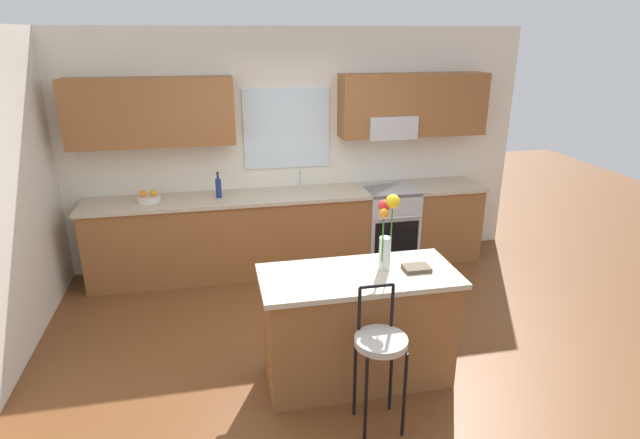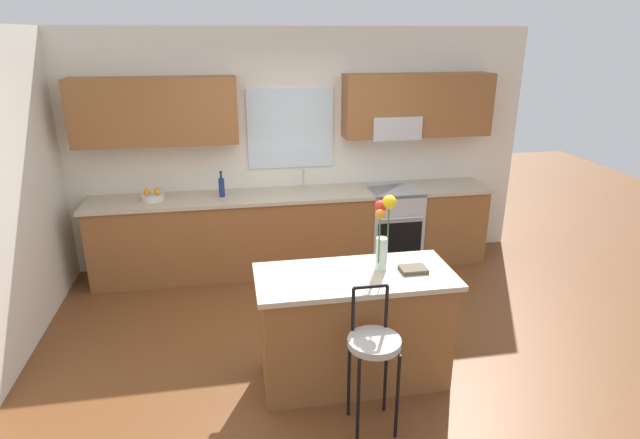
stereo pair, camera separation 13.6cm
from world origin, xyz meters
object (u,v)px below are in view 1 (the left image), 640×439
at_px(bottle_olive_oil, 218,188).
at_px(kitchen_island, 358,326).
at_px(oven_range, 388,225).
at_px(cookbook, 416,268).
at_px(fruit_bowl_oranges, 149,198).
at_px(flower_vase, 387,229).
at_px(bar_stool_near, 380,347).

bearing_deg(bottle_olive_oil, kitchen_island, -65.65).
xyz_separation_m(oven_range, cookbook, (-0.54, -2.17, 0.48)).
distance_m(oven_range, fruit_bowl_oranges, 2.75).
height_order(cookbook, fruit_bowl_oranges, fruit_bowl_oranges).
relative_size(kitchen_island, flower_vase, 2.52).
height_order(bar_stool_near, fruit_bowl_oranges, fruit_bowl_oranges).
xyz_separation_m(kitchen_island, cookbook, (0.45, -0.03, 0.47)).
bearing_deg(cookbook, kitchen_island, 176.65).
relative_size(cookbook, bottle_olive_oil, 0.69).
bearing_deg(bottle_olive_oil, fruit_bowl_oranges, -180.00).
height_order(bar_stool_near, flower_vase, flower_vase).
xyz_separation_m(oven_range, flower_vase, (-0.77, -2.10, 0.79)).
height_order(kitchen_island, flower_vase, flower_vase).
relative_size(bar_stool_near, bottle_olive_oil, 3.62).
relative_size(flower_vase, bottle_olive_oil, 2.07).
bearing_deg(bottle_olive_oil, cookbook, -56.95).
bearing_deg(kitchen_island, fruit_bowl_oranges, 128.38).
xyz_separation_m(bar_stool_near, cookbook, (0.45, 0.53, 0.30)).
bearing_deg(bottle_olive_oil, flower_vase, -60.59).
bearing_deg(oven_range, flower_vase, -110.09).
bearing_deg(flower_vase, cookbook, -16.81).
relative_size(bar_stool_near, fruit_bowl_oranges, 4.34).
height_order(flower_vase, cookbook, flower_vase).
height_order(kitchen_island, bottle_olive_oil, bottle_olive_oil).
height_order(kitchen_island, bar_stool_near, bar_stool_near).
xyz_separation_m(bar_stool_near, bottle_olive_oil, (-0.98, 2.73, 0.40)).
bearing_deg(bar_stool_near, kitchen_island, 90.00).
bearing_deg(bar_stool_near, cookbook, 49.65).
height_order(oven_range, bar_stool_near, bar_stool_near).
bearing_deg(bar_stool_near, bottle_olive_oil, 109.84).
bearing_deg(kitchen_island, oven_range, 65.32).
relative_size(kitchen_island, bottle_olive_oil, 5.22).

